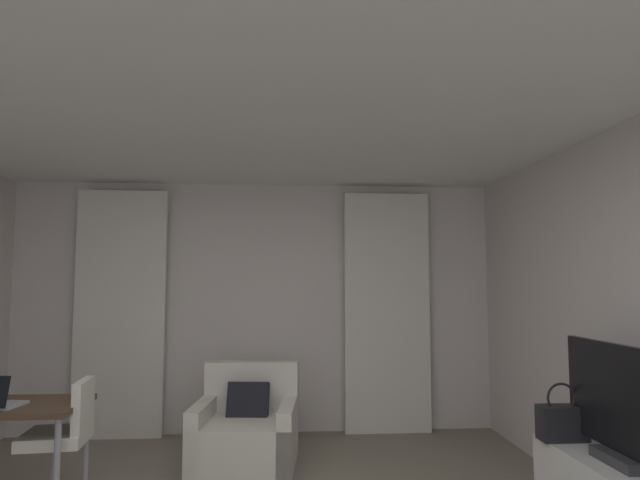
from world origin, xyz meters
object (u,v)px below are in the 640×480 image
object	(u,v)px
handbag_primary	(562,421)
desk_chair	(61,453)
armchair	(246,432)
tv_flatscreen	(622,408)

from	to	relation	value
handbag_primary	desk_chair	bearing A→B (deg)	172.92
armchair	tv_flatscreen	distance (m)	2.87
tv_flatscreen	handbag_primary	world-z (taller)	tv_flatscreen
desk_chair	tv_flatscreen	world-z (taller)	tv_flatscreen
desk_chair	handbag_primary	xyz separation A→B (m)	(3.31, -0.41, 0.26)
armchair	handbag_primary	distance (m)	2.50
armchair	tv_flatscreen	bearing A→B (deg)	-37.64
handbag_primary	armchair	bearing A→B (deg)	149.32
armchair	desk_chair	world-z (taller)	desk_chair
tv_flatscreen	handbag_primary	xyz separation A→B (m)	(-0.10, 0.46, -0.19)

